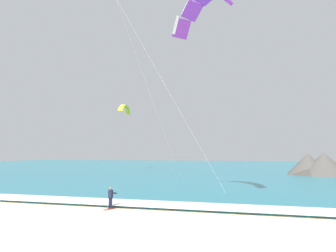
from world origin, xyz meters
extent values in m
cube|color=teal|center=(0.00, 74.62, 0.10)|extent=(200.00, 120.00, 0.20)
cube|color=white|center=(0.00, 15.62, 0.22)|extent=(200.00, 2.91, 0.04)
ellipsoid|color=#E04C38|center=(-1.56, 13.90, 0.03)|extent=(0.90, 1.47, 0.05)
cube|color=black|center=(-1.56, 14.13, 0.07)|extent=(0.17, 0.11, 0.04)
cube|color=black|center=(-1.56, 13.67, 0.07)|extent=(0.17, 0.11, 0.04)
cylinder|color=#191E38|center=(-1.65, 13.94, 0.42)|extent=(0.14, 0.14, 0.84)
cylinder|color=#191E38|center=(-1.47, 13.87, 0.42)|extent=(0.14, 0.14, 0.84)
cube|color=#191E38|center=(-1.56, 13.90, 1.14)|extent=(0.39, 0.31, 0.60)
sphere|color=#9E704C|center=(-1.56, 13.90, 1.58)|extent=(0.22, 0.22, 0.22)
cylinder|color=#191E38|center=(-1.67, 14.11, 1.19)|extent=(0.26, 0.51, 0.22)
cylinder|color=#191E38|center=(-1.34, 13.99, 1.19)|extent=(0.26, 0.51, 0.22)
cylinder|color=black|center=(-1.43, 14.26, 1.19)|extent=(0.53, 0.23, 0.04)
cube|color=#3F3F42|center=(-1.52, 14.01, 0.92)|extent=(0.14, 0.12, 0.10)
cube|color=purple|center=(3.76, 20.84, 18.70)|extent=(2.42, 2.27, 1.52)
cube|color=white|center=(3.24, 20.42, 18.98)|extent=(1.26, 1.50, 1.07)
cube|color=purple|center=(2.45, 21.82, 17.37)|extent=(2.19, 1.74, 2.00)
cube|color=white|center=(1.94, 21.40, 17.65)|extent=(0.95, 1.07, 1.66)
cylinder|color=#B2B2B7|center=(2.66, 15.23, 9.29)|extent=(8.73, 1.96, 16.18)
cylinder|color=#B2B2B7|center=(0.38, 18.04, 9.29)|extent=(4.17, 7.58, 16.18)
cube|color=yellow|center=(-19.22, 55.38, 14.66)|extent=(1.14, 1.04, 1.25)
cube|color=white|center=(-19.70, 55.36, 14.75)|extent=(0.22, 0.85, 1.12)
cube|color=yellow|center=(-19.17, 56.47, 15.60)|extent=(1.16, 1.36, 0.86)
cube|color=white|center=(-19.66, 56.45, 15.70)|extent=(0.24, 1.19, 0.71)
cube|color=yellow|center=(-19.20, 57.86, 15.94)|extent=(1.16, 1.38, 0.28)
cube|color=white|center=(-19.69, 57.84, 16.04)|extent=(0.24, 1.28, 0.14)
cube|color=yellow|center=(-19.30, 59.26, 15.60)|extent=(1.15, 1.26, 0.86)
cube|color=white|center=(-19.78, 59.23, 15.70)|extent=(0.23, 1.18, 0.71)
cube|color=yellow|center=(-19.44, 60.33, 14.66)|extent=(1.13, 0.94, 1.25)
cube|color=white|center=(-19.93, 60.31, 14.75)|extent=(0.21, 0.83, 1.12)
cone|color=#47423D|center=(20.47, 50.59, 1.27)|extent=(7.21, 7.21, 2.54)
cone|color=#56514C|center=(20.53, 51.63, 2.07)|extent=(7.99, 7.99, 4.13)
cone|color=#56514C|center=(22.92, 50.40, 2.15)|extent=(8.85, 8.85, 4.31)
camera|label=1|loc=(8.15, -6.36, 4.31)|focal=30.11mm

